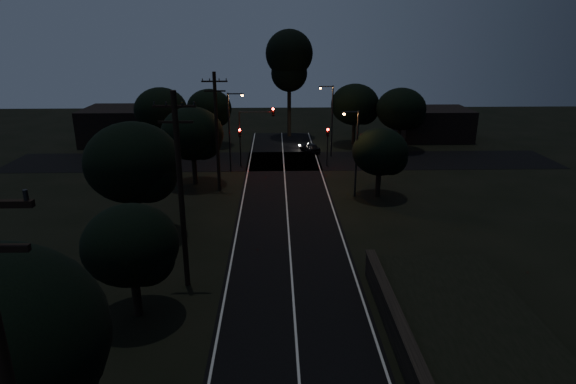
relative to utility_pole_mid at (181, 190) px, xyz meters
name	(u,v)px	position (x,y,z in m)	size (l,w,h in m)	color
road_surface	(286,193)	(6.00, 16.12, -5.73)	(60.00, 70.00, 0.03)	black
utility_pole_mid	(181,190)	(0.00, 0.00, 0.00)	(2.20, 0.30, 11.00)	black
utility_pole_far	(217,131)	(0.00, 17.00, -0.25)	(2.20, 0.30, 10.50)	black
tree_left_b	(134,247)	(-1.83, -3.09, -1.88)	(4.68, 4.68, 5.95)	black
tree_left_c	(136,165)	(-4.27, 6.87, -0.49)	(6.43, 6.43, 8.12)	black
tree_left_d	(194,135)	(-2.30, 18.88, -1.04)	(5.72, 5.72, 7.26)	black
tree_far_nw	(211,109)	(-2.81, 34.89, -1.23)	(5.50, 5.50, 6.97)	black
tree_far_w	(163,111)	(-7.79, 30.88, -0.78)	(5.99, 5.99, 7.63)	black
tree_far_ne	(357,106)	(15.21, 34.88, -0.86)	(5.97, 5.97, 7.55)	black
tree_far_e	(403,110)	(20.21, 31.88, -0.95)	(5.82, 5.82, 7.38)	black
tree_right_a	(382,153)	(14.17, 14.90, -1.84)	(4.74, 4.74, 6.02)	black
tall_pine	(289,60)	(7.00, 40.00, 4.29)	(6.12, 6.12, 13.91)	black
building_left	(126,125)	(-14.00, 37.00, -3.54)	(10.00, 8.00, 4.40)	black
building_right	(433,124)	(26.00, 38.00, -3.74)	(9.00, 7.00, 4.00)	black
signal_left	(240,140)	(1.40, 24.99, -2.90)	(0.28, 0.35, 4.10)	black
signal_right	(328,140)	(10.60, 24.99, -2.90)	(0.28, 0.35, 4.10)	black
signal_mast	(256,126)	(3.09, 24.99, -1.40)	(3.70, 0.35, 6.25)	black
streetlight_a	(231,127)	(0.69, 23.00, -1.10)	(1.66, 0.26, 8.00)	black
streetlight_b	(330,116)	(11.31, 29.00, -1.10)	(1.66, 0.26, 8.00)	black
streetlight_c	(355,148)	(11.83, 15.00, -1.39)	(1.46, 0.26, 7.50)	black
car	(310,147)	(9.20, 31.00, -5.18)	(1.32, 3.27, 1.12)	black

